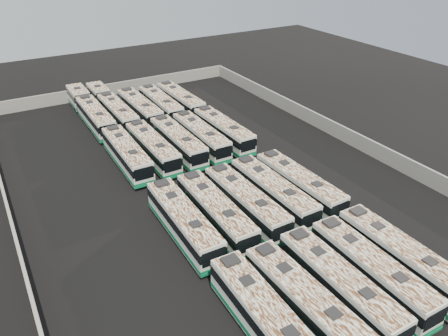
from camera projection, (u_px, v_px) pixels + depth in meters
The scene contains 22 objects.
ground at pixel (209, 181), 53.87m from camera, with size 140.00×140.00×0.00m, color black.
perimeter_wall at pixel (209, 173), 53.33m from camera, with size 45.20×73.20×2.20m.
bus_front_far_left at pixel (266, 320), 32.60m from camera, with size 3.03×12.98×3.64m.
bus_front_left at pixel (306, 304), 34.01m from camera, with size 3.04×12.88×3.61m.
bus_front_center at pixel (339, 285), 35.73m from camera, with size 2.84×12.87×3.62m.
bus_front_right at pixel (371, 271), 37.25m from camera, with size 2.95×12.80×3.60m.
bus_front_far_right at pixel (399, 256), 38.85m from camera, with size 2.77×12.86×3.62m.
bus_midfront_far_left at pixel (184, 222), 43.29m from camera, with size 3.01×13.01×3.65m.
bus_midfront_left at pixel (215, 212), 44.81m from camera, with size 2.98×12.97×3.64m.
bus_midfront_center at pixel (246, 203), 46.32m from camera, with size 2.86×12.93×3.64m.
bus_midfront_right at pixel (273, 192), 48.05m from camera, with size 2.87×13.00×3.66m.
bus_midfront_far_right at pixel (299, 185), 49.49m from camera, with size 3.02×12.89×3.62m.
bus_midback_far_left at pixel (127, 154), 56.08m from camera, with size 2.92×12.85×3.61m.
bus_midback_left at pixel (153, 148), 57.68m from camera, with size 2.80×12.77×3.60m.
bus_midback_center at pixel (178, 142), 59.23m from camera, with size 2.73×12.87×3.63m.
bus_midback_right at pixel (201, 137), 60.74m from camera, with size 2.75×12.77×3.60m.
bus_midback_far_right at pixel (223, 131), 62.45m from camera, with size 2.91×12.86×3.62m.
bus_back_far_left at pixel (90, 110), 69.39m from camera, with size 2.82×19.86×3.60m.
bus_back_left at pixel (111, 107), 70.73m from camera, with size 2.74×19.44×3.52m.
bus_back_center at pixel (140, 109), 69.78m from camera, with size 2.94×13.05×3.67m.
bus_back_right at pixel (161, 105), 71.33m from camera, with size 2.91×12.83×3.60m.
bus_back_far_right at pixel (181, 101), 72.95m from camera, with size 2.97×12.92×3.63m.
Camera 1 is at (-21.80, -40.80, 27.71)m, focal length 35.00 mm.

